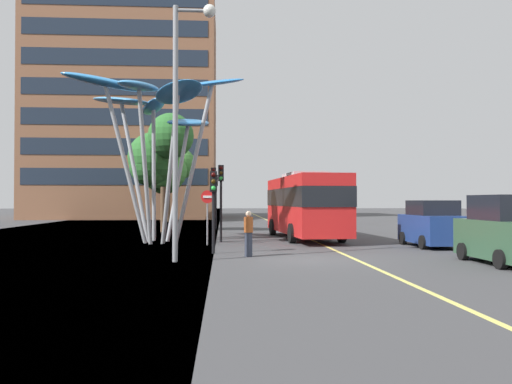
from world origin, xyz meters
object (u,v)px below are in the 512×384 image
traffic_light_kerb_near (213,194)px  car_parked_mid (432,225)px  red_bus (304,203)px  traffic_light_opposite (216,190)px  traffic_light_island_mid (214,187)px  traffic_light_kerb_far (221,186)px  car_parked_near (508,232)px  no_entry_sign (207,209)px  street_lamp (184,101)px  leaf_sculpture (151,108)px  pedestrian (248,234)px

traffic_light_kerb_near → car_parked_mid: bearing=14.2°
red_bus → car_parked_mid: size_ratio=2.60×
traffic_light_opposite → traffic_light_island_mid: bearing=-90.1°
traffic_light_kerb_far → car_parked_near: bearing=-45.7°
car_parked_near → no_entry_sign: size_ratio=1.55×
traffic_light_opposite → street_lamp: size_ratio=0.45×
traffic_light_island_mid → car_parked_near: bearing=-51.3°
leaf_sculpture → traffic_light_kerb_far: size_ratio=2.32×
red_bus → car_parked_near: red_bus is taller
traffic_light_island_mid → car_parked_mid: 11.65m
leaf_sculpture → no_entry_sign: bearing=-28.8°
leaf_sculpture → car_parked_near: size_ratio=2.26×
traffic_light_kerb_near → traffic_light_island_mid: 8.34m
traffic_light_island_mid → pedestrian: 9.71m
street_lamp → pedestrian: 5.37m
car_parked_mid → no_entry_sign: bearing=171.7°
traffic_light_island_mid → traffic_light_opposite: 8.56m
street_lamp → no_entry_sign: (0.61, 6.52, -3.77)m
car_parked_mid → traffic_light_opposite: bearing=124.4°
traffic_light_kerb_near → traffic_light_kerb_far: (0.27, 5.69, 0.44)m
traffic_light_island_mid → pedestrian: bearing=-81.1°
red_bus → no_entry_sign: (-5.13, -3.66, -0.25)m
traffic_light_kerb_near → car_parked_mid: size_ratio=0.81×
red_bus → no_entry_sign: 6.30m
car_parked_near → street_lamp: 11.55m
pedestrian → street_lamp: bearing=-146.3°
traffic_light_kerb_near → pedestrian: bearing=-39.0°
red_bus → no_entry_sign: size_ratio=4.03×
traffic_light_kerb_near → no_entry_sign: 4.00m
traffic_light_kerb_far → traffic_light_island_mid: traffic_light_island_mid is taller
car_parked_mid → traffic_light_island_mid: bearing=149.3°
red_bus → street_lamp: bearing=-119.4°
traffic_light_kerb_far → car_parked_near: (9.36, -9.58, -1.73)m
traffic_light_opposite → car_parked_mid: size_ratio=0.99×
traffic_light_island_mid → car_parked_near: traffic_light_island_mid is taller
traffic_light_kerb_near → car_parked_near: size_ratio=0.81×
leaf_sculpture → no_entry_sign: (2.80, -1.54, -4.92)m
traffic_light_kerb_far → street_lamp: size_ratio=0.44×
traffic_light_opposite → car_parked_near: traffic_light_opposite is taller
red_bus → car_parked_near: bearing=-67.1°
leaf_sculpture → street_lamp: size_ratio=1.01×
car_parked_mid → leaf_sculpture: bearing=166.8°
red_bus → traffic_light_kerb_far: size_ratio=2.67×
traffic_light_opposite → street_lamp: (-0.82, -19.47, 2.64)m
car_parked_near → car_parked_mid: (0.11, 6.35, -0.06)m
street_lamp → no_entry_sign: 7.55m
leaf_sculpture → no_entry_sign: leaf_sculpture is taller
car_parked_near → car_parked_mid: bearing=89.0°
street_lamp → traffic_light_opposite: bearing=87.6°
red_bus → traffic_light_kerb_far: (-4.51, -1.91, 0.83)m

